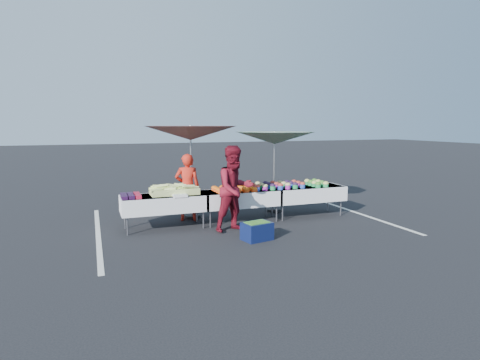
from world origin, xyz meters
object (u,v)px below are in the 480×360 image
object	(u,v)px
table_center	(240,197)
table_right	(307,193)
customer	(235,189)
umbrella_right	(274,139)
vendor	(187,187)
umbrella_left	(191,134)
table_left	(164,203)
storage_bin	(257,231)

from	to	relation	value
table_center	table_right	world-z (taller)	same
customer	umbrella_right	xyz separation A→B (m)	(1.63, 1.49, 1.00)
vendor	umbrella_right	bearing A→B (deg)	-160.57
vendor	customer	xyz separation A→B (m)	(0.74, -1.30, 0.12)
table_center	table_right	xyz separation A→B (m)	(1.80, 0.00, 0.00)
table_center	umbrella_right	distance (m)	1.97
customer	umbrella_left	distance (m)	2.00
customer	umbrella_left	bearing A→B (deg)	98.37
vendor	umbrella_right	xyz separation A→B (m)	(2.37, 0.19, 1.12)
table_right	umbrella_left	size ratio (longest dim) A/B	0.66
table_left	vendor	bearing A→B (deg)	39.64
table_center	vendor	distance (m)	1.28
umbrella_left	table_center	bearing A→B (deg)	-38.58
customer	storage_bin	bearing A→B (deg)	-89.98
table_right	storage_bin	bearing A→B (deg)	-142.44
vendor	umbrella_right	world-z (taller)	umbrella_right
table_right	table_center	bearing A→B (deg)	180.00
umbrella_left	customer	bearing A→B (deg)	-68.96
storage_bin	table_right	bearing A→B (deg)	24.94
table_center	umbrella_right	bearing A→B (deg)	31.01
storage_bin	customer	bearing A→B (deg)	90.07
table_left	table_right	size ratio (longest dim) A/B	1.00
vendor	table_center	bearing A→B (deg)	168.99
vendor	table_right	bearing A→B (deg)	-175.78
table_center	umbrella_left	distance (m)	1.95
table_center	vendor	xyz separation A→B (m)	(-1.14, 0.55, 0.22)
umbrella_left	storage_bin	size ratio (longest dim) A/B	4.46
umbrella_left	storage_bin	distance (m)	3.09
customer	table_right	bearing A→B (deg)	6.20
vendor	umbrella_right	size ratio (longest dim) A/B	0.66
table_right	vendor	bearing A→B (deg)	169.39
table_center	umbrella_left	size ratio (longest dim) A/B	0.66
umbrella_left	storage_bin	xyz separation A→B (m)	(0.77, -2.33, -1.88)
table_center	customer	distance (m)	0.91
table_right	vendor	xyz separation A→B (m)	(-2.94, 0.55, 0.22)
vendor	storage_bin	bearing A→B (deg)	128.57
table_left	umbrella_left	world-z (taller)	umbrella_left
table_left	umbrella_right	world-z (taller)	umbrella_right
table_left	umbrella_left	size ratio (longest dim) A/B	0.66
table_right	customer	size ratio (longest dim) A/B	1.00
table_right	umbrella_right	world-z (taller)	umbrella_right
table_right	umbrella_left	distance (m)	3.25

